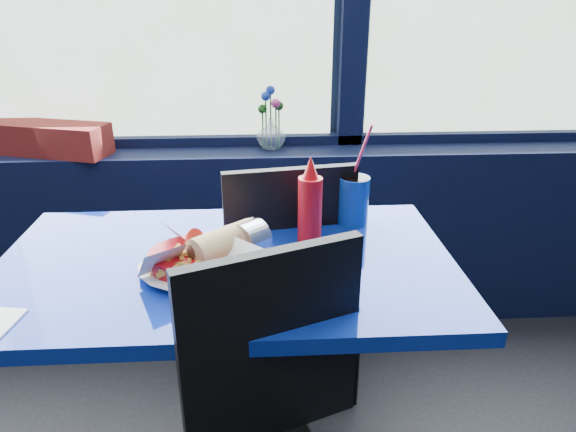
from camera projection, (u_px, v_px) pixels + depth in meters
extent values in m
cube|color=black|center=(172.00, 238.00, 2.27)|extent=(5.00, 0.26, 0.80)
cube|color=black|center=(167.00, 143.00, 2.18)|extent=(4.80, 0.08, 0.06)
cylinder|color=black|center=(233.00, 382.00, 1.51)|extent=(0.12, 0.12, 0.68)
cube|color=navy|center=(227.00, 267.00, 1.36)|extent=(1.20, 0.70, 0.04)
cube|color=black|center=(273.00, 348.00, 1.09)|extent=(0.39, 0.17, 0.46)
cube|color=black|center=(296.00, 278.00, 1.85)|extent=(0.48, 0.48, 0.04)
cube|color=black|center=(291.00, 240.00, 1.56)|extent=(0.40, 0.09, 0.46)
cylinder|color=black|center=(328.00, 301.00, 2.14)|extent=(0.02, 0.02, 0.43)
cylinder|color=black|center=(357.00, 356.00, 1.81)|extent=(0.02, 0.02, 0.43)
cylinder|color=black|center=(242.00, 312.00, 2.07)|extent=(0.02, 0.02, 0.43)
cylinder|color=black|center=(256.00, 371.00, 1.74)|extent=(0.02, 0.02, 0.43)
cube|color=maroon|center=(34.00, 137.00, 2.06)|extent=(0.64, 0.33, 0.12)
imported|color=silver|center=(271.00, 134.00, 2.12)|extent=(0.16, 0.16, 0.12)
cylinder|color=#1E5919|center=(266.00, 125.00, 2.10)|extent=(0.01, 0.01, 0.20)
sphere|color=#1D3FAA|center=(266.00, 96.00, 2.06)|extent=(0.04, 0.04, 0.04)
cylinder|color=#1E5919|center=(276.00, 129.00, 2.10)|extent=(0.01, 0.01, 0.17)
sphere|color=#E24281|center=(276.00, 104.00, 2.06)|extent=(0.04, 0.04, 0.04)
cylinder|color=#1E5919|center=(271.00, 121.00, 2.12)|extent=(0.01, 0.01, 0.22)
sphere|color=#1D3FAA|center=(270.00, 90.00, 2.07)|extent=(0.04, 0.04, 0.04)
cylinder|color=#1E5919|center=(263.00, 130.00, 2.12)|extent=(0.01, 0.01, 0.15)
sphere|color=#1E5919|center=(262.00, 109.00, 2.09)|extent=(0.04, 0.04, 0.04)
cylinder|color=#1E5919|center=(279.00, 129.00, 2.12)|extent=(0.01, 0.01, 0.16)
sphere|color=#1E5919|center=(279.00, 106.00, 2.08)|extent=(0.04, 0.04, 0.04)
cylinder|color=red|center=(206.00, 261.00, 1.29)|extent=(0.35, 0.35, 0.05)
cylinder|color=white|center=(206.00, 265.00, 1.30)|extent=(0.34, 0.34, 0.00)
cylinder|color=white|center=(251.00, 239.00, 1.32)|extent=(0.11, 0.11, 0.09)
sphere|color=#57301E|center=(199.00, 249.00, 1.26)|extent=(0.07, 0.07, 0.07)
cylinder|color=red|center=(195.00, 239.00, 1.25)|extent=(0.07, 0.07, 0.01)
cylinder|color=red|center=(310.00, 210.00, 1.41)|extent=(0.07, 0.07, 0.19)
cone|color=red|center=(311.00, 167.00, 1.36)|extent=(0.04, 0.04, 0.06)
cylinder|color=navy|center=(353.00, 201.00, 1.54)|extent=(0.09, 0.09, 0.15)
cylinder|color=black|center=(355.00, 178.00, 1.51)|extent=(0.08, 0.08, 0.01)
cylinder|color=#F13255|center=(360.00, 157.00, 1.48)|extent=(0.06, 0.05, 0.20)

